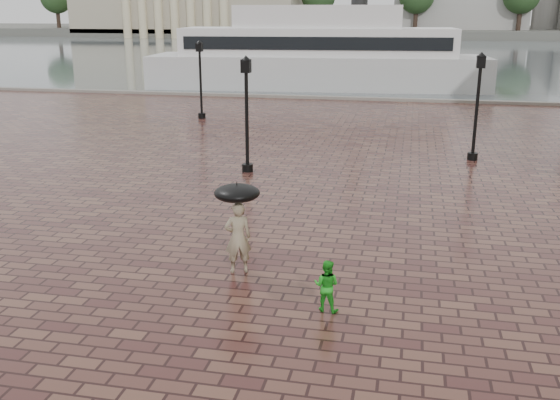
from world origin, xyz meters
The scene contains 9 objects.
ground centered at (0.00, 0.00, 0.00)m, with size 300.00×300.00×0.00m, color #3A1C1A.
harbour_water centered at (0.00, 92.00, 0.00)m, with size 240.00×240.00×0.00m, color #455054.
quay_edge centered at (0.00, 32.00, 0.00)m, with size 80.00×0.60×0.30m, color slate.
far_shore centered at (0.00, 160.00, 1.00)m, with size 300.00×60.00×2.00m, color #4C4C47.
street_lamps centered at (-1.50, 17.50, 2.33)m, with size 21.44×14.44×4.40m.
adult_pedestrian centered at (-3.65, 0.20, 0.90)m, with size 0.65×0.43×1.79m, color gray.
child_pedestrian centered at (-1.25, -1.39, 0.57)m, with size 0.56×0.43×1.15m, color green.
ferry_near centered at (-7.56, 38.70, 2.72)m, with size 28.04×8.94×9.04m.
umbrella centered at (-3.65, 0.20, 2.03)m, with size 1.10×1.10×1.17m.
Camera 1 is at (0.28, -13.48, 6.17)m, focal length 40.00 mm.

